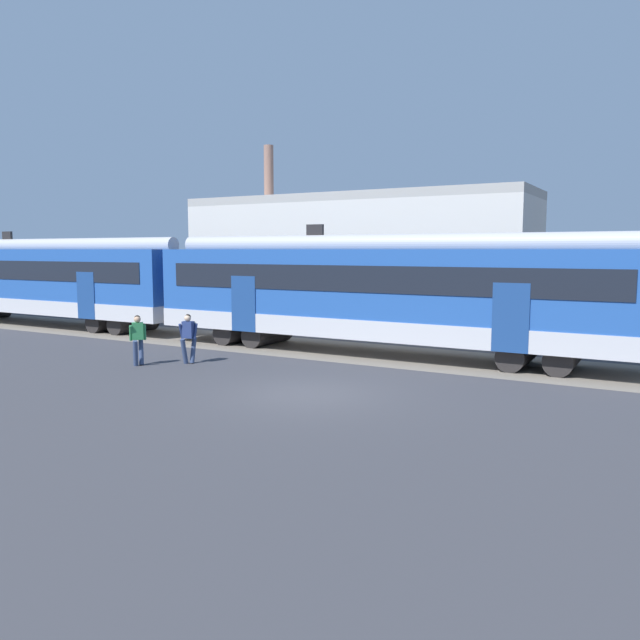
# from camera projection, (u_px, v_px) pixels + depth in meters

# --- Properties ---
(ground_plane) EXTENTS (160.00, 160.00, 0.00)m
(ground_plane) POSITION_uv_depth(u_px,v_px,m) (307.00, 394.00, 16.39)
(ground_plane) COLOR #38383D
(track_bed) EXTENTS (80.00, 4.40, 0.01)m
(track_bed) POSITION_uv_depth(u_px,v_px,m) (155.00, 334.00, 28.00)
(track_bed) COLOR slate
(track_bed) RESTS_ON ground
(commuter_train) EXTENTS (56.65, 3.07, 4.73)m
(commuter_train) POSITION_uv_depth(u_px,v_px,m) (53.00, 281.00, 31.09)
(commuter_train) COLOR silver
(commuter_train) RESTS_ON ground
(pedestrian_green) EXTENTS (0.44, 0.68, 1.67)m
(pedestrian_green) POSITION_uv_depth(u_px,v_px,m) (138.00, 336.00, 20.36)
(pedestrian_green) COLOR navy
(pedestrian_green) RESTS_ON ground
(pedestrian_navy) EXTENTS (0.54, 0.69, 1.67)m
(pedestrian_navy) POSITION_uv_depth(u_px,v_px,m) (189.00, 334.00, 20.73)
(pedestrian_navy) COLOR navy
(pedestrian_navy) RESTS_ON ground
(background_building) EXTENTS (16.95, 5.00, 9.20)m
(background_building) POSITION_uv_depth(u_px,v_px,m) (355.00, 261.00, 30.65)
(background_building) COLOR beige
(background_building) RESTS_ON ground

